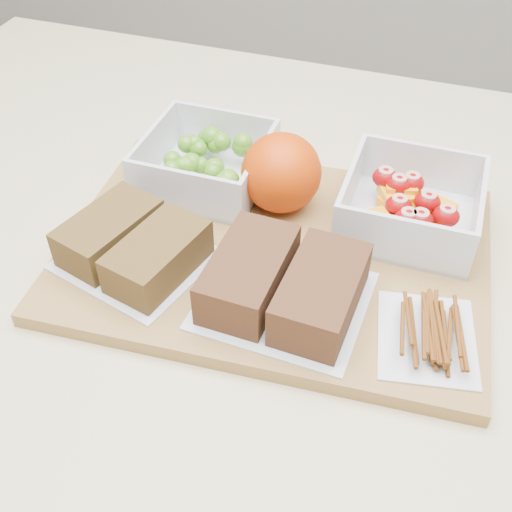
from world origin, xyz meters
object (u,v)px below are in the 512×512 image
object	(u,v)px
orange	(281,173)
sandwich_bag_left	(134,245)
sandwich_bag_center	(284,284)
fruit_container	(410,207)
grape_container	(207,162)
cutting_board	(275,253)
pretzel_bag	(429,331)

from	to	relation	value
orange	sandwich_bag_left	distance (m)	0.17
orange	sandwich_bag_left	world-z (taller)	orange
sandwich_bag_center	orange	bearing A→B (deg)	108.44
fruit_container	sandwich_bag_left	bearing A→B (deg)	-149.81
sandwich_bag_left	grape_container	bearing A→B (deg)	83.12
fruit_container	cutting_board	bearing A→B (deg)	-146.65
grape_container	orange	distance (m)	0.09
sandwich_bag_left	sandwich_bag_center	bearing A→B (deg)	-2.12
pretzel_bag	sandwich_bag_left	bearing A→B (deg)	178.31
orange	sandwich_bag_center	bearing A→B (deg)	-71.56
cutting_board	grape_container	xyz separation A→B (m)	(-0.11, 0.08, 0.03)
grape_container	fruit_container	bearing A→B (deg)	-1.26
cutting_board	fruit_container	xyz separation A→B (m)	(0.12, 0.08, 0.03)
orange	sandwich_bag_center	world-z (taller)	orange
cutting_board	pretzel_bag	bearing A→B (deg)	-27.96
fruit_container	orange	size ratio (longest dim) A/B	1.59
pretzel_bag	sandwich_bag_center	bearing A→B (deg)	178.82
cutting_board	sandwich_bag_center	size ratio (longest dim) A/B	2.73
grape_container	orange	bearing A→B (deg)	-10.52
cutting_board	pretzel_bag	distance (m)	0.18
fruit_container	sandwich_bag_left	size ratio (longest dim) A/B	0.84
cutting_board	orange	distance (m)	0.08
grape_container	pretzel_bag	bearing A→B (deg)	-30.13
cutting_board	grape_container	size ratio (longest dim) A/B	3.20
grape_container	sandwich_bag_left	xyz separation A→B (m)	(-0.02, -0.15, -0.00)
cutting_board	grape_container	bearing A→B (deg)	137.64
cutting_board	orange	size ratio (longest dim) A/B	4.98
sandwich_bag_left	pretzel_bag	distance (m)	0.28
cutting_board	pretzel_bag	size ratio (longest dim) A/B	3.66
grape_container	pretzel_bag	size ratio (longest dim) A/B	1.14
orange	pretzel_bag	distance (m)	0.23
cutting_board	sandwich_bag_left	world-z (taller)	sandwich_bag_left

